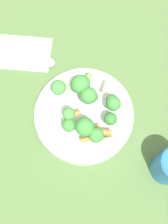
% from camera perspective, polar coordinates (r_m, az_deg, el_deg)
% --- Properties ---
extents(ground_plane, '(3.00, 3.00, 0.00)m').
position_cam_1_polar(ground_plane, '(0.77, 0.00, -1.08)').
color(ground_plane, '#4C6B38').
extents(bowl, '(0.24, 0.24, 0.04)m').
position_cam_1_polar(bowl, '(0.75, 0.00, -0.63)').
color(bowl, silver).
rests_on(bowl, ground_plane).
extents(pasta_salad, '(0.16, 0.20, 0.06)m').
position_cam_1_polar(pasta_salad, '(0.70, 0.48, 1.05)').
color(pasta_salad, '#8CB766').
rests_on(pasta_salad, bowl).
extents(napkin, '(0.18, 0.18, 0.01)m').
position_cam_1_polar(napkin, '(0.85, -11.35, 10.59)').
color(napkin, white).
rests_on(napkin, ground_plane).
extents(spoon, '(0.11, 0.15, 0.01)m').
position_cam_1_polar(spoon, '(0.83, -8.90, 9.63)').
color(spoon, silver).
rests_on(spoon, napkin).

